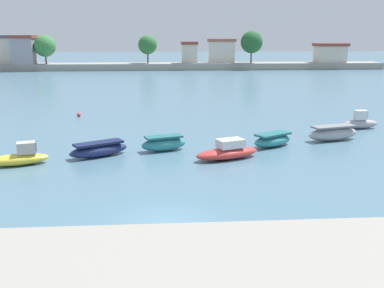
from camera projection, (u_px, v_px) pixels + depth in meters
The scene contains 11 objects.
ground_plane at pixel (166, 226), 19.87m from camera, with size 400.00×400.00×0.00m, color slate.
moored_boat_1 at pixel (19, 158), 28.99m from camera, with size 4.09×2.38×1.50m.
moored_boat_2 at pixel (99, 150), 31.00m from camera, with size 4.35×3.23×1.04m.
moored_boat_3 at pixel (164, 144), 32.53m from camera, with size 3.62×2.25×1.12m.
moored_boat_4 at pixel (228, 152), 30.38m from camera, with size 4.92×3.05×1.38m.
moored_boat_5 at pixel (273, 140), 33.79m from camera, with size 3.79×3.06×1.04m.
moored_boat_6 at pixel (333, 133), 35.67m from camera, with size 4.68×2.41×1.22m.
moored_boat_7 at pixel (360, 122), 40.16m from camera, with size 3.27×1.12×1.68m.
mooring_buoy_0 at pixel (172, 139), 35.65m from camera, with size 0.34×0.34×0.34m, color yellow.
mooring_buoy_1 at pixel (79, 115), 46.00m from camera, with size 0.41×0.41×0.41m, color red.
distant_shoreline at pixel (144, 57), 105.85m from camera, with size 108.34×6.97×9.13m.
Camera 1 is at (-0.09, -18.41, 8.41)m, focal length 41.22 mm.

